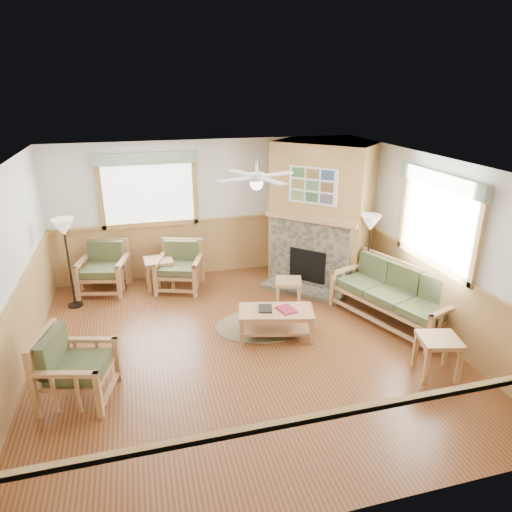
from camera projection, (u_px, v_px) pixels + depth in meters
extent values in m
cube|color=brown|center=(242.00, 346.00, 6.84)|extent=(6.00, 6.00, 0.01)
cube|color=white|center=(240.00, 165.00, 5.88)|extent=(6.00, 6.00, 0.01)
cube|color=white|center=(207.00, 209.00, 9.07)|extent=(6.00, 0.02, 2.70)
cube|color=white|center=(327.00, 396.00, 3.65)|extent=(6.00, 0.02, 2.70)
cube|color=white|center=(5.00, 286.00, 5.63)|extent=(0.02, 6.00, 2.70)
cube|color=white|center=(429.00, 244.00, 7.08)|extent=(0.02, 6.00, 2.70)
cylinder|color=brown|center=(267.00, 324.00, 7.45)|extent=(2.23, 2.23, 0.01)
cube|color=maroon|center=(287.00, 309.00, 6.93)|extent=(0.28, 0.34, 0.03)
cube|color=black|center=(265.00, 308.00, 6.97)|extent=(0.26, 0.31, 0.03)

